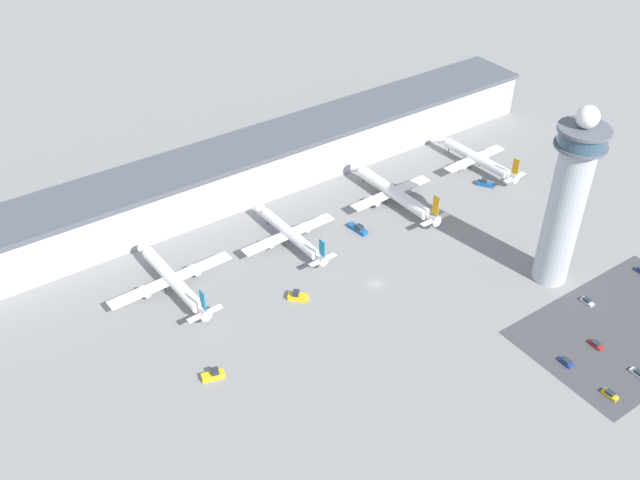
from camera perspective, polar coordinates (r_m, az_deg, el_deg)
name	(u,v)px	position (r m, az deg, el deg)	size (l,w,h in m)	color
ground_plane	(375,284)	(225.58, 4.43, -3.49)	(1000.00, 1000.00, 0.00)	gray
terminal_building	(260,164)	(267.42, -4.83, 6.08)	(246.45, 25.00, 18.99)	#B2B2B7
control_tower	(567,200)	(222.16, 19.18, 3.07)	(14.94, 14.94, 59.68)	#ADB2BC
parking_lot_surface	(626,328)	(228.17, 23.25, -6.49)	(64.00, 40.00, 0.01)	#424247
airplane_gate_alpha	(173,280)	(224.00, -11.71, -3.12)	(41.19, 41.72, 13.01)	white
airplane_gate_bravo	(290,234)	(238.85, -2.38, 0.48)	(35.58, 37.90, 11.94)	silver
airplane_gate_charlie	(393,193)	(260.87, 5.87, 3.80)	(34.92, 45.70, 13.83)	white
airplane_gate_delta	(477,158)	(286.93, 12.42, 6.40)	(30.25, 39.64, 12.67)	white
service_truck_catering	(358,229)	(247.05, 3.05, 0.90)	(3.41, 8.30, 2.63)	black
service_truck_fuel	(485,183)	(278.32, 13.07, 4.44)	(5.39, 6.69, 2.81)	black
service_truck_baggage	(213,375)	(197.71, -8.53, -10.63)	(6.61, 3.94, 2.98)	black
service_truck_water	(298,296)	(218.70, -1.80, -4.53)	(6.16, 6.08, 3.10)	black
car_navy_sedan	(638,374)	(214.83, 24.13, -9.74)	(1.75, 4.79, 1.36)	black
car_maroon_suv	(566,362)	(210.77, 19.10, -9.22)	(2.07, 4.08, 1.51)	black
car_green_van	(610,394)	(206.28, 22.18, -11.37)	(2.01, 4.42, 1.57)	black
car_red_hatchback	(596,344)	(218.85, 21.20, -7.80)	(1.99, 4.18, 1.35)	black
car_white_wagon	(587,301)	(232.38, 20.58, -4.62)	(1.85, 4.19, 1.47)	black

